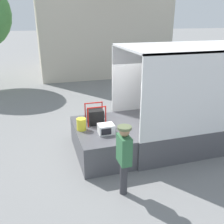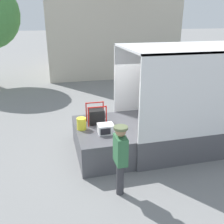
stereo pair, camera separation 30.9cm
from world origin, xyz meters
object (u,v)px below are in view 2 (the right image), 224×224
(portable_generator, at_px, (97,116))
(worker_person, at_px, (120,154))
(orange_bucket, at_px, (82,124))
(microwave, at_px, (106,129))

(portable_generator, distance_m, worker_person, 2.34)
(worker_person, bearing_deg, portable_generator, 92.31)
(portable_generator, bearing_deg, orange_bucket, -146.35)
(microwave, distance_m, portable_generator, 0.79)
(microwave, height_order, orange_bucket, orange_bucket)
(microwave, xyz_separation_m, worker_person, (-0.01, -1.56, 0.08))
(orange_bucket, relative_size, worker_person, 0.20)
(orange_bucket, xyz_separation_m, worker_person, (0.61, -2.00, 0.04))
(portable_generator, bearing_deg, worker_person, -87.69)
(portable_generator, distance_m, orange_bucket, 0.62)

